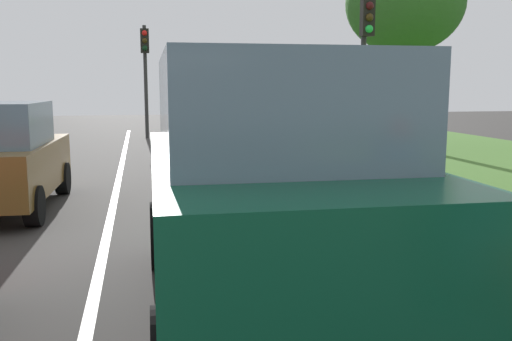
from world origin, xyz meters
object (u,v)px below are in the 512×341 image
(traffic_light_near_right, at_px, (365,47))
(tree_roadside_far, at_px, (405,4))
(traffic_light_far_median, at_px, (145,61))
(car_suv_ahead, at_px, (265,189))

(traffic_light_near_right, relative_size, tree_roadside_far, 0.73)
(traffic_light_far_median, relative_size, tree_roadside_far, 0.69)
(car_suv_ahead, xyz_separation_m, traffic_light_far_median, (-0.75, 17.60, 1.81))
(traffic_light_far_median, xyz_separation_m, tree_roadside_far, (8.11, -5.10, 1.65))
(car_suv_ahead, relative_size, traffic_light_far_median, 1.05)
(traffic_light_far_median, distance_m, tree_roadside_far, 9.72)
(car_suv_ahead, distance_m, tree_roadside_far, 14.90)
(traffic_light_near_right, xyz_separation_m, traffic_light_far_median, (-5.42, 8.47, -0.04))
(traffic_light_near_right, distance_m, traffic_light_far_median, 10.05)
(traffic_light_far_median, height_order, tree_roadside_far, tree_roadside_far)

